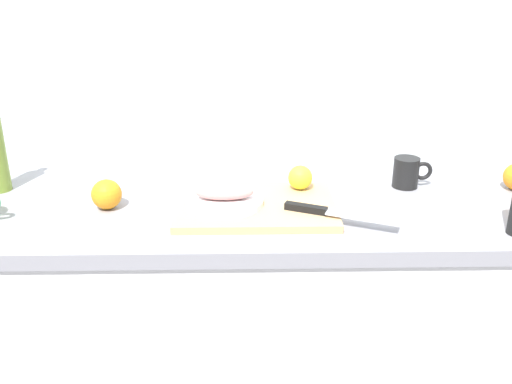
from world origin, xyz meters
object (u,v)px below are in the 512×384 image
(cutting_board, at_px, (256,206))
(coffee_mug_0, at_px, (407,172))
(white_plate, at_px, (225,201))
(fish_fillet, at_px, (224,192))
(lemon_0, at_px, (300,177))
(chef_knife, at_px, (326,211))

(cutting_board, bearing_deg, coffee_mug_0, 19.67)
(white_plate, relative_size, fish_fillet, 1.33)
(cutting_board, height_order, coffee_mug_0, coffee_mug_0)
(cutting_board, bearing_deg, white_plate, -174.66)
(lemon_0, bearing_deg, coffee_mug_0, 10.99)
(lemon_0, bearing_deg, cutting_board, -142.35)
(white_plate, distance_m, fish_fillet, 0.03)
(white_plate, height_order, fish_fillet, fish_fillet)
(fish_fillet, height_order, coffee_mug_0, coffee_mug_0)
(chef_knife, height_order, coffee_mug_0, coffee_mug_0)
(fish_fillet, bearing_deg, chef_knife, -16.17)
(cutting_board, height_order, lemon_0, lemon_0)
(cutting_board, xyz_separation_m, coffee_mug_0, (0.44, 0.16, 0.03))
(white_plate, bearing_deg, chef_knife, -16.17)
(cutting_board, relative_size, coffee_mug_0, 3.66)
(cutting_board, distance_m, white_plate, 0.08)
(cutting_board, relative_size, lemon_0, 6.15)
(cutting_board, distance_m, chef_knife, 0.19)
(fish_fillet, height_order, chef_knife, fish_fillet)
(fish_fillet, distance_m, coffee_mug_0, 0.55)
(lemon_0, bearing_deg, fish_fillet, -153.32)
(white_plate, distance_m, chef_knife, 0.27)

